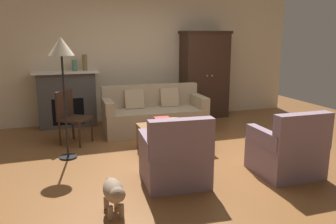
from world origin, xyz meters
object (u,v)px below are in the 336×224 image
coffee_table (174,128)px  armchair_near_right (288,151)px  book_stack (162,121)px  mantel_vase_bronze (85,63)px  armoire (204,75)px  dog (114,192)px  floor_lamp (61,54)px  mantel_vase_jade (75,65)px  armchair_near_left (175,159)px  fireplace (67,99)px  couch (154,115)px  fruit_bowl (174,122)px  side_chair_wooden (71,114)px

coffee_table → armchair_near_right: size_ratio=1.25×
book_stack → mantel_vase_bronze: bearing=115.0°
armoire → dog: size_ratio=3.29×
book_stack → floor_lamp: size_ratio=0.15×
floor_lamp → mantel_vase_jade: bearing=81.1°
floor_lamp → dog: 2.32m
mantel_vase_jade → armchair_near_left: bearing=-74.4°
armoire → fireplace: bearing=178.5°
fireplace → couch: fireplace is taller
armchair_near_left → armchair_near_right: 1.50m
dog → armoire: bearing=53.9°
fireplace → armoire: size_ratio=0.67×
armchair_near_left → armchair_near_right: size_ratio=1.00×
couch → mantel_vase_bronze: mantel_vase_bronze is taller
fruit_bowl → mantel_vase_jade: bearing=123.9°
fruit_bowl → armchair_near_left: (-0.44, -1.24, -0.14)m
fireplace → book_stack: bearing=-57.0°
fireplace → fruit_bowl: bearing=-53.0°
fruit_bowl → mantel_vase_bronze: size_ratio=0.92×
mantel_vase_jade → mantel_vase_bronze: 0.21m
coffee_table → mantel_vase_jade: 2.60m
fireplace → coffee_table: fireplace is taller
couch → fruit_bowl: bearing=-90.3°
fireplace → armchair_near_left: bearing=-71.6°
couch → book_stack: 1.19m
mantel_vase_bronze → floor_lamp: 1.97m
floor_lamp → fireplace: bearing=86.6°
couch → side_chair_wooden: (-1.55, -0.28, 0.19)m
book_stack → mantel_vase_jade: size_ratio=1.23×
fireplace → side_chair_wooden: fireplace is taller
couch → fruit_bowl: (-0.01, -1.16, 0.14)m
dog → floor_lamp: bearing=100.6°
dog → fireplace: bearing=93.6°
couch → floor_lamp: (-1.65, -1.03, 1.23)m
book_stack → fireplace: bearing=123.0°
fireplace → dog: size_ratio=2.19×
mantel_vase_jade → side_chair_wooden: (-0.19, -1.14, -0.71)m
fireplace → floor_lamp: 2.15m
book_stack → armchair_near_left: 1.28m
armchair_near_right → side_chair_wooden: size_ratio=0.98×
book_stack → mantel_vase_jade: mantel_vase_jade is taller
armchair_near_left → floor_lamp: (-1.21, 1.37, 1.23)m
couch → floor_lamp: 2.30m
mantel_vase_jade → book_stack: bearing=-60.5°
fireplace → coffee_table: 2.58m
mantel_vase_jade → dog: (0.06, -3.78, -0.98)m
floor_lamp → armchair_near_right: bearing=-30.5°
armoire → armchair_near_right: (-0.37, -3.42, -0.64)m
coffee_table → mantel_vase_bronze: 2.52m
couch → mantel_vase_jade: (-1.36, 0.86, 0.91)m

